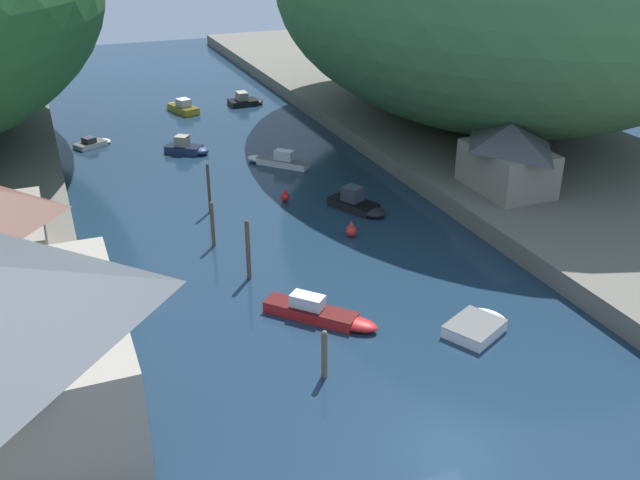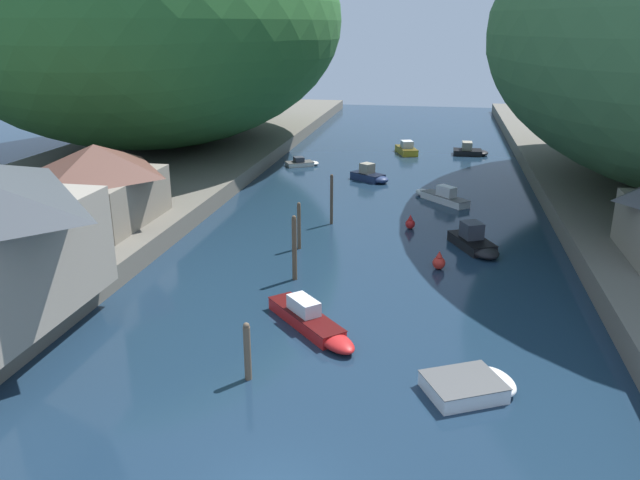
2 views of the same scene
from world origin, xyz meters
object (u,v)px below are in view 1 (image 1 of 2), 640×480
object	(u,v)px
boat_red_skiff	(358,204)
person_on_quay	(75,328)
boat_moored_right	(479,325)
boat_yellow_tender	(246,101)
boat_navy_launch	(93,143)
right_bank_cottage	(509,155)
boat_far_upstream	(188,148)
channel_buoy_near	(285,196)
boat_cabin_cruiser	(321,313)
boat_near_quay	(277,160)
boat_mid_channel	(181,107)
channel_buoy_far	(351,230)

from	to	relation	value
boat_red_skiff	person_on_quay	distance (m)	23.13
boat_moored_right	boat_yellow_tender	size ratio (longest dim) A/B	1.09
boat_moored_right	boat_navy_launch	xyz separation A→B (m)	(-14.85, 37.90, -0.03)
right_bank_cottage	boat_yellow_tender	distance (m)	34.76
boat_far_upstream	channel_buoy_near	distance (m)	13.85
boat_cabin_cruiser	channel_buoy_near	size ratio (longest dim) A/B	5.42
boat_near_quay	right_bank_cottage	bearing A→B (deg)	-92.46
right_bank_cottage	boat_mid_channel	size ratio (longest dim) A/B	1.35
boat_cabin_cruiser	boat_navy_launch	bearing A→B (deg)	-119.91
boat_mid_channel	boat_near_quay	world-z (taller)	boat_mid_channel
right_bank_cottage	person_on_quay	distance (m)	30.79
boat_moored_right	boat_navy_launch	size ratio (longest dim) A/B	1.13
boat_yellow_tender	boat_cabin_cruiser	size ratio (longest dim) A/B	0.68
boat_far_upstream	boat_yellow_tender	bearing A→B (deg)	-177.89
channel_buoy_far	boat_mid_channel	bearing A→B (deg)	96.61
channel_buoy_far	boat_navy_launch	bearing A→B (deg)	117.93
boat_moored_right	boat_mid_channel	size ratio (longest dim) A/B	0.80
boat_far_upstream	boat_near_quay	world-z (taller)	boat_far_upstream
boat_yellow_tender	boat_mid_channel	xyz separation A→B (m)	(-6.92, -0.16, 0.03)
boat_far_upstream	right_bank_cottage	bearing A→B (deg)	78.55
right_bank_cottage	channel_buoy_far	bearing A→B (deg)	-177.07
right_bank_cottage	boat_navy_launch	bearing A→B (deg)	135.77
boat_mid_channel	boat_near_quay	distance (m)	19.59
right_bank_cottage	boat_red_skiff	bearing A→B (deg)	162.83
right_bank_cottage	boat_navy_launch	distance (m)	35.65
boat_moored_right	boat_far_upstream	world-z (taller)	boat_far_upstream
boat_moored_right	boat_yellow_tender	bearing A→B (deg)	150.87
boat_far_upstream	boat_cabin_cruiser	size ratio (longest dim) A/B	0.72
boat_far_upstream	person_on_quay	world-z (taller)	person_on_quay
boat_far_upstream	boat_red_skiff	bearing A→B (deg)	62.42
boat_cabin_cruiser	boat_mid_channel	world-z (taller)	boat_mid_channel
boat_near_quay	person_on_quay	size ratio (longest dim) A/B	2.83
boat_mid_channel	channel_buoy_near	xyz separation A→B (m)	(1.94, -26.71, -0.06)
boat_red_skiff	boat_cabin_cruiser	distance (m)	14.56
boat_near_quay	boat_mid_channel	bearing A→B (deg)	58.39
channel_buoy_near	boat_red_skiff	bearing A→B (deg)	-40.32
boat_navy_launch	channel_buoy_near	bearing A→B (deg)	3.52
boat_red_skiff	boat_mid_channel	distance (m)	30.82
right_bank_cottage	boat_cabin_cruiser	size ratio (longest dim) A/B	1.25
boat_far_upstream	person_on_quay	xyz separation A→B (m)	(-11.16, -29.07, 1.82)
boat_moored_right	boat_mid_channel	distance (m)	46.71
boat_cabin_cruiser	boat_mid_channel	bearing A→B (deg)	-135.14
boat_red_skiff	channel_buoy_far	bearing A→B (deg)	34.03
boat_red_skiff	channel_buoy_near	bearing A→B (deg)	-65.92
right_bank_cottage	boat_moored_right	world-z (taller)	right_bank_cottage
channel_buoy_far	boat_near_quay	bearing A→B (deg)	90.21
boat_cabin_cruiser	boat_yellow_tender	bearing A→B (deg)	-144.26
boat_cabin_cruiser	channel_buoy_far	xyz separation A→B (m)	(5.55, 8.71, 0.03)
boat_mid_channel	person_on_quay	world-z (taller)	person_on_quay
boat_red_skiff	boat_moored_right	size ratio (longest dim) A/B	1.18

